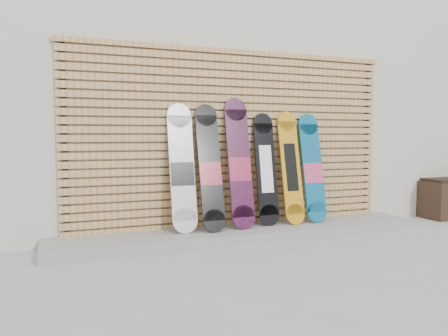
{
  "coord_description": "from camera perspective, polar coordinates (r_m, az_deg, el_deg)",
  "views": [
    {
      "loc": [
        -2.26,
        -4.07,
        1.24
      ],
      "look_at": [
        -0.4,
        0.75,
        0.85
      ],
      "focal_mm": 35.0,
      "sensor_mm": 36.0,
      "label": 1
    }
  ],
  "objects": [
    {
      "name": "concrete_step",
      "position": [
        5.34,
        2.76,
        -8.47
      ],
      "size": [
        4.6,
        0.7,
        0.12
      ],
      "primitive_type": "cube",
      "color": "gray",
      "rests_on": "ground"
    },
    {
      "name": "ground",
      "position": [
        4.82,
        7.75,
        -10.63
      ],
      "size": [
        80.0,
        80.0,
        0.0
      ],
      "primitive_type": "plane",
      "color": "#98989B",
      "rests_on": "ground"
    },
    {
      "name": "building",
      "position": [
        8.08,
        -1.14,
        8.29
      ],
      "size": [
        12.0,
        5.0,
        3.6
      ],
      "primitive_type": "cube",
      "color": "beige",
      "rests_on": "ground"
    },
    {
      "name": "snowboard_1",
      "position": [
        5.13,
        -1.83,
        -0.01
      ],
      "size": [
        0.27,
        0.38,
        1.49
      ],
      "color": "black",
      "rests_on": "concrete_step"
    },
    {
      "name": "snowboard_0",
      "position": [
        5.07,
        -5.5,
        -0.06
      ],
      "size": [
        0.29,
        0.31,
        1.5
      ],
      "color": "silver",
      "rests_on": "concrete_step"
    },
    {
      "name": "slat_wall",
      "position": [
        5.47,
        1.56,
        3.97
      ],
      "size": [
        4.26,
        0.08,
        2.29
      ],
      "color": "#B7864C",
      "rests_on": "ground"
    },
    {
      "name": "snowboard_5",
      "position": [
        5.78,
        11.49,
        -0.04
      ],
      "size": [
        0.28,
        0.33,
        1.4
      ],
      "color": "#0D5D85",
      "rests_on": "concrete_step"
    },
    {
      "name": "snowboard_3",
      "position": [
        5.48,
        5.5,
        -0.12
      ],
      "size": [
        0.27,
        0.27,
        1.4
      ],
      "color": "black",
      "rests_on": "concrete_step"
    },
    {
      "name": "snowboard_2",
      "position": [
        5.28,
        2.04,
        0.58
      ],
      "size": [
        0.29,
        0.34,
        1.58
      ],
      "color": "black",
      "rests_on": "concrete_step"
    },
    {
      "name": "snowboard_4",
      "position": [
        5.62,
        8.71,
        0.1
      ],
      "size": [
        0.26,
        0.33,
        1.43
      ],
      "color": "#C88E15",
      "rests_on": "concrete_step"
    }
  ]
}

